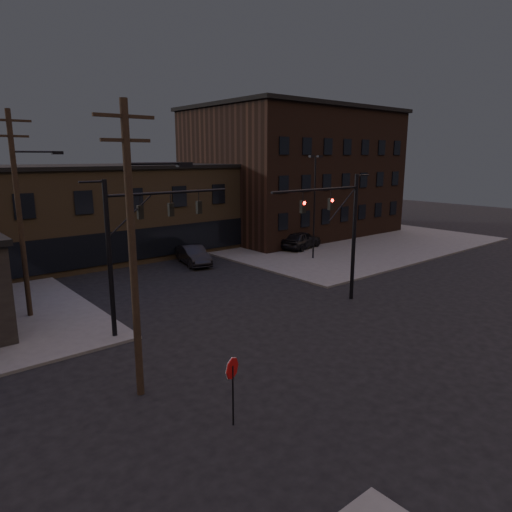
% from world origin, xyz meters
% --- Properties ---
extents(ground, '(140.00, 140.00, 0.00)m').
position_xyz_m(ground, '(0.00, 0.00, 0.00)').
color(ground, black).
rests_on(ground, ground).
extents(sidewalk_ne, '(30.00, 30.00, 0.15)m').
position_xyz_m(sidewalk_ne, '(22.00, 22.00, 0.07)').
color(sidewalk_ne, '#474744').
rests_on(sidewalk_ne, ground).
extents(building_row, '(40.00, 12.00, 8.00)m').
position_xyz_m(building_row, '(0.00, 28.00, 4.00)').
color(building_row, '#4B3C27').
rests_on(building_row, ground).
extents(building_right, '(22.00, 16.00, 14.00)m').
position_xyz_m(building_right, '(22.00, 26.00, 7.00)').
color(building_right, black).
rests_on(building_right, ground).
extents(traffic_signal_near, '(7.12, 0.24, 8.00)m').
position_xyz_m(traffic_signal_near, '(5.36, 4.50, 4.93)').
color(traffic_signal_near, black).
rests_on(traffic_signal_near, ground).
extents(traffic_signal_far, '(7.12, 0.24, 8.00)m').
position_xyz_m(traffic_signal_far, '(-6.72, 8.00, 5.01)').
color(traffic_signal_far, black).
rests_on(traffic_signal_far, ground).
extents(stop_sign, '(0.72, 0.33, 2.48)m').
position_xyz_m(stop_sign, '(-8.00, -1.99, 1.84)').
color(stop_sign, black).
rests_on(stop_sign, ground).
extents(utility_pole_near, '(3.70, 0.28, 11.00)m').
position_xyz_m(utility_pole_near, '(-9.43, 2.00, 5.87)').
color(utility_pole_near, black).
rests_on(utility_pole_near, ground).
extents(utility_pole_mid, '(3.70, 0.28, 11.50)m').
position_xyz_m(utility_pole_mid, '(-10.44, 14.00, 6.13)').
color(utility_pole_mid, black).
rests_on(utility_pole_mid, ground).
extents(lot_light_a, '(1.50, 0.28, 9.14)m').
position_xyz_m(lot_light_a, '(13.00, 14.00, 5.51)').
color(lot_light_a, black).
rests_on(lot_light_a, ground).
extents(lot_light_b, '(1.50, 0.28, 9.14)m').
position_xyz_m(lot_light_b, '(19.00, 19.00, 5.51)').
color(lot_light_b, black).
rests_on(lot_light_b, ground).
extents(parked_car_lot_a, '(5.39, 3.23, 1.72)m').
position_xyz_m(parked_car_lot_a, '(15.33, 17.75, 1.01)').
color(parked_car_lot_a, black).
rests_on(parked_car_lot_a, sidewalk_ne).
extents(parked_car_lot_b, '(4.80, 2.91, 1.30)m').
position_xyz_m(parked_car_lot_b, '(21.20, 23.73, 0.80)').
color(parked_car_lot_b, '#B4B5B7').
rests_on(parked_car_lot_b, sidewalk_ne).
extents(car_crossing, '(2.83, 5.23, 1.64)m').
position_xyz_m(car_crossing, '(3.78, 19.26, 0.82)').
color(car_crossing, black).
rests_on(car_crossing, ground).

